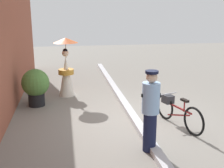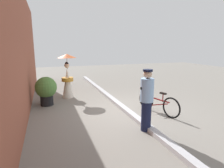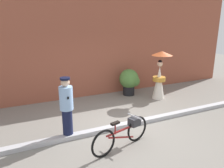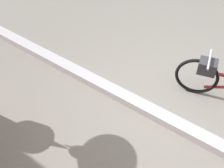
{
  "view_description": "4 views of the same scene",
  "coord_description": "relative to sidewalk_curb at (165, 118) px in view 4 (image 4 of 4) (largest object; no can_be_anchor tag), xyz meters",
  "views": [
    {
      "loc": [
        -6.55,
        1.67,
        2.75
      ],
      "look_at": [
        0.59,
        0.46,
        0.8
      ],
      "focal_mm": 45.31,
      "sensor_mm": 36.0,
      "label": 1
    },
    {
      "loc": [
        -5.75,
        2.48,
        2.22
      ],
      "look_at": [
        -0.19,
        0.52,
        1.01
      ],
      "focal_mm": 30.31,
      "sensor_mm": 36.0,
      "label": 2
    },
    {
      "loc": [
        -2.79,
        -5.12,
        2.95
      ],
      "look_at": [
        -0.23,
        0.39,
        1.22
      ],
      "focal_mm": 35.54,
      "sensor_mm": 36.0,
      "label": 3
    },
    {
      "loc": [
        -0.88,
        2.48,
        3.18
      ],
      "look_at": [
        0.48,
        0.64,
        0.97
      ],
      "focal_mm": 44.09,
      "sensor_mm": 36.0,
      "label": 4
    }
  ],
  "objects": [
    {
      "name": "ground_plane",
      "position": [
        0.0,
        0.0,
        -0.06
      ],
      "size": [
        30.0,
        30.0,
        0.0
      ],
      "primitive_type": "plane",
      "color": "gray"
    },
    {
      "name": "sidewalk_curb",
      "position": [
        0.0,
        0.0,
        0.0
      ],
      "size": [
        14.0,
        0.2,
        0.12
      ],
      "primitive_type": "cube",
      "color": "#B2B2B7",
      "rests_on": "ground_plane"
    }
  ]
}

